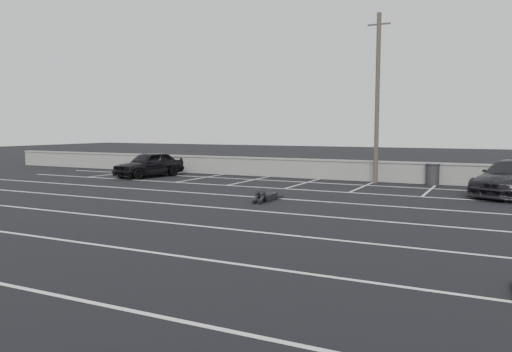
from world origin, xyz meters
The scene contains 8 objects.
ground centered at (0.00, 0.00, 0.00)m, with size 120.00×120.00×0.00m, color black.
seawall centered at (0.00, 14.00, 0.55)m, with size 50.00×0.45×1.06m.
stall_lines centered at (-0.08, 4.41, 0.00)m, with size 36.00×20.05×0.01m.
car_left centered at (-11.02, 10.71, 0.71)m, with size 1.69×4.19×1.43m, color black.
car_right centered at (7.23, 10.96, 0.73)m, with size 2.04×5.03×1.46m, color black.
utility_pole centered at (1.17, 13.20, 4.22)m, with size 1.11×0.22×8.34m.
trash_bin centered at (3.84, 13.60, 0.53)m, with size 0.85×0.85×1.04m.
person centered at (-1.16, 5.55, 0.24)m, with size 1.05×2.44×0.48m, color black, non-canonical shape.
Camera 1 is at (6.84, -11.72, 2.77)m, focal length 35.00 mm.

